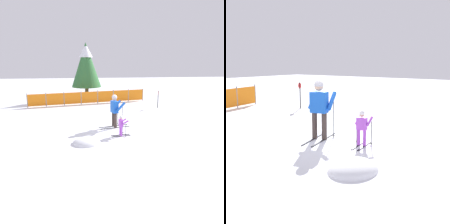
{
  "view_description": "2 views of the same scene",
  "coord_description": "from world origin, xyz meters",
  "views": [
    {
      "loc": [
        -1.52,
        -11.02,
        3.51
      ],
      "look_at": [
        -0.37,
        -0.59,
        0.93
      ],
      "focal_mm": 35.0,
      "sensor_mm": 36.0,
      "label": 1
    },
    {
      "loc": [
        -6.33,
        -5.24,
        2.24
      ],
      "look_at": [
        0.11,
        -0.57,
        0.81
      ],
      "focal_mm": 45.0,
      "sensor_mm": 36.0,
      "label": 2
    }
  ],
  "objects": [
    {
      "name": "ground_plane",
      "position": [
        0.0,
        0.0,
        0.0
      ],
      "size": [
        60.0,
        60.0,
        0.0
      ],
      "primitive_type": "plane",
      "color": "white"
    },
    {
      "name": "skier_adult",
      "position": [
        -0.17,
        -0.12,
        1.03
      ],
      "size": [
        1.67,
        0.84,
        1.73
      ],
      "rotation": [
        0.0,
        0.0,
        0.25
      ],
      "color": "black",
      "rests_on": "ground_plane"
    },
    {
      "name": "skier_child",
      "position": [
        -0.04,
        -1.48,
        0.56
      ],
      "size": [
        0.93,
        0.49,
        0.97
      ],
      "rotation": [
        0.0,
        0.0,
        0.15
      ],
      "color": "black",
      "rests_on": "ground_plane"
    },
    {
      "name": "safety_fence",
      "position": [
        -1.43,
        6.12,
        0.53
      ],
      "size": [
        9.14,
        1.91,
        1.06
      ],
      "rotation": [
        0.0,
        0.0,
        0.2
      ],
      "color": "gray",
      "rests_on": "ground_plane"
    },
    {
      "name": "conifer_far",
      "position": [
        -1.65,
        8.83,
        3.03
      ],
      "size": [
        2.64,
        2.64,
        4.9
      ],
      "color": "#4C3823",
      "rests_on": "ground_plane"
    },
    {
      "name": "trail_marker",
      "position": [
        3.52,
        4.17,
        0.79
      ],
      "size": [
        0.11,
        0.27,
        1.27
      ],
      "color": "black",
      "rests_on": "ground_plane"
    },
    {
      "name": "snow_mound",
      "position": [
        -1.65,
        -2.24,
        0.0
      ],
      "size": [
        1.2,
        1.02,
        0.48
      ],
      "primitive_type": "ellipsoid",
      "color": "white",
      "rests_on": "ground_plane"
    }
  ]
}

